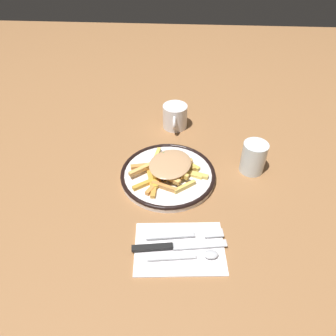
{
  "coord_description": "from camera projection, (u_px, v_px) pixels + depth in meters",
  "views": [
    {
      "loc": [
        0.63,
        0.04,
        0.6
      ],
      "look_at": [
        0.0,
        0.0,
        0.04
      ],
      "focal_mm": 33.9,
      "sensor_mm": 36.0,
      "label": 1
    }
  ],
  "objects": [
    {
      "name": "knife",
      "position": [
        171.0,
        246.0,
        0.69
      ],
      "size": [
        0.05,
        0.21,
        0.01
      ],
      "color": "black",
      "rests_on": "napkin"
    },
    {
      "name": "napkin",
      "position": [
        179.0,
        248.0,
        0.7
      ],
      "size": [
        0.15,
        0.21,
        0.01
      ],
      "primitive_type": "cube",
      "rotation": [
        0.0,
        0.0,
        0.08
      ],
      "color": "white",
      "rests_on": "ground_plane"
    },
    {
      "name": "fork",
      "position": [
        185.0,
        235.0,
        0.72
      ],
      "size": [
        0.04,
        0.18,
        0.01
      ],
      "color": "silver",
      "rests_on": "napkin"
    },
    {
      "name": "ground_plane",
      "position": [
        168.0,
        178.0,
        0.87
      ],
      "size": [
        2.6,
        2.6,
        0.0
      ],
      "primitive_type": "plane",
      "color": "#94643C"
    },
    {
      "name": "spoon",
      "position": [
        195.0,
        256.0,
        0.67
      ],
      "size": [
        0.04,
        0.15,
        0.01
      ],
      "color": "silver",
      "rests_on": "napkin"
    },
    {
      "name": "coffee_mug",
      "position": [
        175.0,
        117.0,
        1.03
      ],
      "size": [
        0.1,
        0.08,
        0.08
      ],
      "color": "silver",
      "rests_on": "ground_plane"
    },
    {
      "name": "plate",
      "position": [
        168.0,
        175.0,
        0.87
      ],
      "size": [
        0.26,
        0.26,
        0.02
      ],
      "color": "silver",
      "rests_on": "ground_plane"
    },
    {
      "name": "fries_heap",
      "position": [
        169.0,
        169.0,
        0.85
      ],
      "size": [
        0.19,
        0.21,
        0.04
      ],
      "color": "gold",
      "rests_on": "plate"
    },
    {
      "name": "water_glass",
      "position": [
        253.0,
        157.0,
        0.87
      ],
      "size": [
        0.07,
        0.07,
        0.09
      ],
      "primitive_type": "cylinder",
      "color": "silver",
      "rests_on": "ground_plane"
    },
    {
      "name": "salt_shaker",
      "position": [
        261.0,
        157.0,
        0.88
      ],
      "size": [
        0.03,
        0.03,
        0.08
      ],
      "color": "silver",
      "rests_on": "ground_plane"
    }
  ]
}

